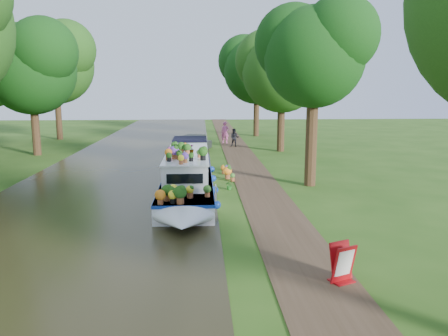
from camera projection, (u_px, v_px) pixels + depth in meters
ground at (239, 202)px, 18.68m from camera, size 100.00×100.00×0.00m
canal_water at (97, 203)px, 18.36m from camera, size 10.00×100.00×0.02m
towpath at (267, 201)px, 18.74m from camera, size 2.20×100.00×0.03m
plant_boat at (188, 174)px, 20.20m from camera, size 2.29×13.52×2.31m
tree_near_overhang at (314, 49)px, 20.70m from camera, size 5.52×5.28×8.99m
tree_near_mid at (282, 66)px, 32.57m from camera, size 6.90×6.60×9.40m
tree_near_far at (257, 65)px, 43.24m from camera, size 7.59×7.26×10.30m
tree_far_c at (31, 63)px, 30.63m from camera, size 7.13×6.82×9.59m
tree_far_d at (55, 59)px, 40.23m from camera, size 8.05×7.70×10.85m
second_boat at (191, 146)px, 32.81m from camera, size 3.33×6.71×1.23m
sandwich_board at (342, 265)px, 10.82m from camera, size 0.68×0.71×0.98m
pedestrian_pink at (225, 133)px, 38.19m from camera, size 0.74×0.54×1.87m
pedestrian_dark at (234, 138)px, 35.91m from camera, size 0.84×0.72×1.49m
verge_plant at (230, 185)px, 20.85m from camera, size 0.46×0.42×0.44m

